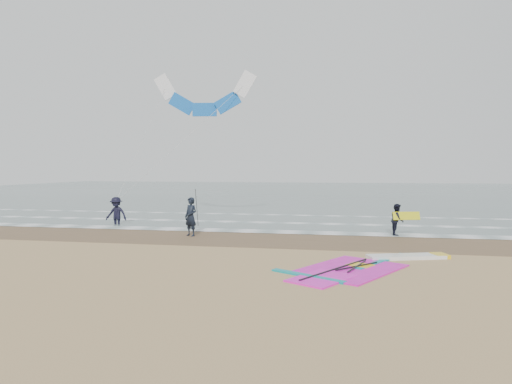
% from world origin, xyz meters
% --- Properties ---
extents(ground, '(120.00, 120.00, 0.00)m').
position_xyz_m(ground, '(0.00, 0.00, 0.00)').
color(ground, tan).
rests_on(ground, ground).
extents(sea_water, '(120.00, 80.00, 0.02)m').
position_xyz_m(sea_water, '(0.00, 48.00, 0.01)').
color(sea_water, '#47605E').
rests_on(sea_water, ground).
extents(wet_sand_band, '(120.00, 5.00, 0.01)m').
position_xyz_m(wet_sand_band, '(0.00, 6.00, 0.00)').
color(wet_sand_band, brown).
rests_on(wet_sand_band, ground).
extents(foam_waterline, '(120.00, 9.15, 0.02)m').
position_xyz_m(foam_waterline, '(0.00, 10.44, 0.03)').
color(foam_waterline, white).
rests_on(foam_waterline, ground).
extents(windsurf_rig, '(5.98, 5.66, 0.14)m').
position_xyz_m(windsurf_rig, '(3.51, 0.78, 0.04)').
color(windsurf_rig, white).
rests_on(windsurf_rig, ground).
extents(person_standing, '(0.80, 0.68, 1.86)m').
position_xyz_m(person_standing, '(-4.44, 6.13, 0.93)').
color(person_standing, black).
rests_on(person_standing, ground).
extents(person_walking, '(0.67, 0.81, 1.53)m').
position_xyz_m(person_walking, '(5.24, 8.15, 0.77)').
color(person_walking, black).
rests_on(person_walking, ground).
extents(person_wading, '(1.27, 0.75, 1.95)m').
position_xyz_m(person_wading, '(-10.04, 9.44, 0.97)').
color(person_wading, black).
rests_on(person_wading, ground).
extents(held_pole, '(0.17, 0.86, 1.82)m').
position_xyz_m(held_pole, '(-4.14, 6.13, 1.36)').
color(held_pole, black).
rests_on(held_pole, ground).
extents(carried_kiteboard, '(1.30, 0.51, 0.39)m').
position_xyz_m(carried_kiteboard, '(5.64, 8.05, 0.97)').
color(carried_kiteboard, yellow).
rests_on(carried_kiteboard, ground).
extents(surf_kite, '(7.48, 3.83, 7.92)m').
position_xyz_m(surf_kite, '(-5.90, 13.06, 7.63)').
color(surf_kite, white).
rests_on(surf_kite, ground).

